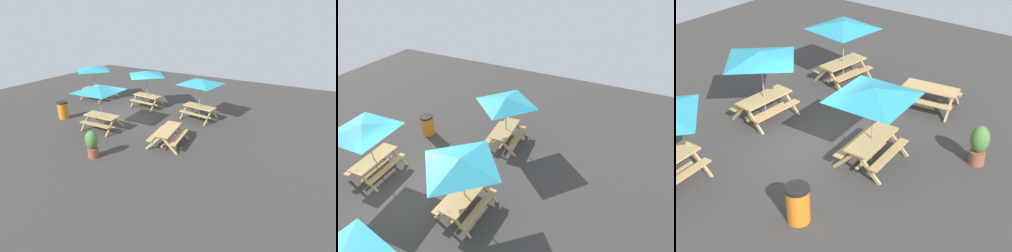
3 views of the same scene
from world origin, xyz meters
The scene contains 8 objects.
ground_plane centered at (0.00, 0.00, 0.00)m, with size 24.72×24.72×0.00m, color #3D3A38.
picnic_table_0 centered at (-3.89, 1.69, 1.99)m, with size 2.16×2.16×2.34m.
picnic_table_1 centered at (3.90, -1.74, 0.56)m, with size 1.75×1.98×0.81m.
picnic_table_2 centered at (0.10, 2.17, 1.99)m, with size 2.10×2.10×2.34m.
picnic_table_3 centered at (0.12, -1.95, 1.99)m, with size 2.82×2.82×2.34m.
picnic_table_4 centered at (3.84, 1.86, 1.99)m, with size 2.80×2.80×2.34m.
trash_bin_orange centered at (-2.88, -1.93, 0.49)m, with size 0.59×0.59×0.98m.
potted_plant_0 centered at (1.82, -4.32, 0.64)m, with size 0.52×0.52×1.19m.
Camera 1 is at (9.32, -11.01, 5.50)m, focal length 28.00 mm.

